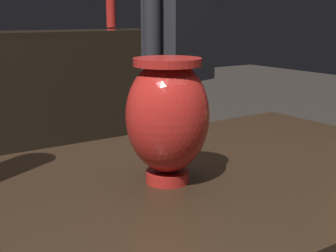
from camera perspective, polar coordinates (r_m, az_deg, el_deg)
vase_centerpiece at (r=0.80m, az=-0.07°, el=1.24°), size 0.14×0.14×0.22m
shelf_vase_far_right at (r=3.22m, az=-6.94°, el=13.39°), size 0.07×0.07×0.21m
visitor_near_right at (r=2.11m, az=1.41°, el=9.64°), size 0.45×0.28×1.61m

